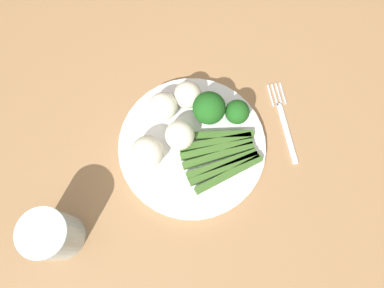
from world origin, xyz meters
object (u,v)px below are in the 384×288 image
at_px(cauliflower_near_fork, 188,95).
at_px(cauliflower_edge, 148,152).
at_px(broccoli_near_center, 209,108).
at_px(broccoli_left, 237,112).
at_px(cauliflower_front, 163,106).
at_px(cauliflower_mid, 180,135).
at_px(water_glass, 53,235).
at_px(dining_table, 212,181).
at_px(fork, 284,122).
at_px(plate, 192,146).
at_px(asparagus_bundle, 220,155).

distance_m(cauliflower_near_fork, cauliflower_edge, 0.13).
bearing_deg(cauliflower_edge, broccoli_near_center, 8.20).
bearing_deg(broccoli_left, cauliflower_front, 146.94).
relative_size(cauliflower_mid, water_glass, 0.52).
xyz_separation_m(cauliflower_near_fork, cauliflower_edge, (-0.11, -0.06, 0.00)).
bearing_deg(cauliflower_mid, dining_table, -67.35).
xyz_separation_m(dining_table, cauliflower_edge, (-0.09, 0.07, 0.14)).
relative_size(broccoli_near_center, cauliflower_near_fork, 1.42).
height_order(cauliflower_front, fork, cauliflower_front).
height_order(broccoli_left, cauliflower_edge, cauliflower_edge).
xyz_separation_m(plate, broccoli_near_center, (0.05, 0.03, 0.05)).
distance_m(plate, water_glass, 0.27).
bearing_deg(dining_table, cauliflower_edge, 142.29).
bearing_deg(broccoli_near_center, cauliflower_near_fork, 111.29).
xyz_separation_m(plate, cauliflower_front, (-0.02, 0.08, 0.03)).
height_order(plate, water_glass, water_glass).
relative_size(asparagus_bundle, water_glass, 1.45).
relative_size(dining_table, cauliflower_near_fork, 25.47).
height_order(cauliflower_edge, fork, cauliflower_edge).
distance_m(dining_table, cauliflower_near_fork, 0.20).
relative_size(asparagus_bundle, cauliflower_front, 2.82).
distance_m(broccoli_near_center, cauliflower_front, 0.08).
bearing_deg(cauliflower_mid, cauliflower_near_fork, 52.70).
bearing_deg(water_glass, cauliflower_edge, 16.32).
bearing_deg(dining_table, asparagus_bundle, 43.35).
distance_m(broccoli_near_center, water_glass, 0.33).
height_order(cauliflower_near_fork, cauliflower_edge, cauliflower_edge).
xyz_separation_m(broccoli_near_center, water_glass, (-0.32, -0.07, -0.01)).
relative_size(plate, cauliflower_near_fork, 5.29).
height_order(cauliflower_front, cauliflower_near_fork, cauliflower_front).
relative_size(dining_table, asparagus_bundle, 8.80).
bearing_deg(cauliflower_front, fork, -31.22).
xyz_separation_m(asparagus_bundle, water_glass, (-0.30, 0.00, 0.03)).
xyz_separation_m(asparagus_bundle, fork, (0.14, 0.01, -0.02)).
relative_size(asparagus_bundle, cauliflower_near_fork, 2.90).
height_order(cauliflower_front, cauliflower_mid, same).
bearing_deg(dining_table, water_glass, 176.63).
distance_m(plate, broccoli_near_center, 0.08).
relative_size(dining_table, broccoli_near_center, 17.99).
height_order(fork, water_glass, water_glass).
height_order(asparagus_bundle, water_glass, water_glass).
xyz_separation_m(dining_table, plate, (-0.02, 0.06, 0.11)).
bearing_deg(asparagus_bundle, fork, -167.76).
height_order(asparagus_bundle, broccoli_left, broccoli_left).
relative_size(dining_table, plate, 4.81).
bearing_deg(fork, cauliflower_edge, 94.90).
bearing_deg(cauliflower_edge, water_glass, -163.68).
height_order(cauliflower_mid, cauliflower_edge, cauliflower_edge).
bearing_deg(broccoli_near_center, cauliflower_mid, -166.45).
bearing_deg(water_glass, cauliflower_mid, 13.02).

